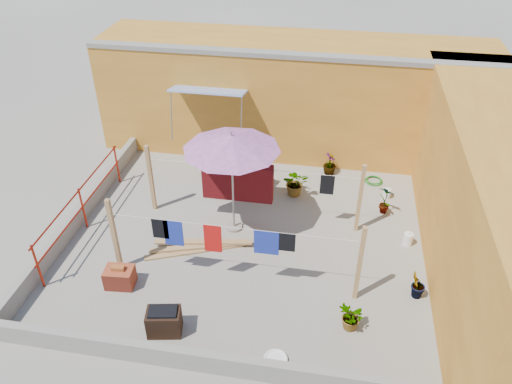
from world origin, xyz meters
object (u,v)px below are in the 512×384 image
(white_basin, at_px, (276,360))
(water_jug_b, at_px, (387,193))
(outdoor_table, at_px, (237,165))
(green_hose, at_px, (374,181))
(plant_back_a, at_px, (296,183))
(brazier, at_px, (164,321))
(water_jug_a, at_px, (408,239))
(patio_umbrella, at_px, (231,143))
(brick_stack, at_px, (120,277))

(white_basin, height_order, water_jug_b, water_jug_b)
(outdoor_table, xyz_separation_m, white_basin, (1.80, -5.40, -0.59))
(green_hose, relative_size, plant_back_a, 0.68)
(outdoor_table, distance_m, white_basin, 5.73)
(brazier, xyz_separation_m, water_jug_a, (4.66, 3.36, -0.12))
(water_jug_a, relative_size, green_hose, 0.69)
(water_jug_a, relative_size, water_jug_b, 1.12)
(water_jug_b, height_order, green_hose, water_jug_b)
(white_basin, xyz_separation_m, plant_back_a, (-0.23, 5.22, 0.33))
(outdoor_table, xyz_separation_m, brazier, (-0.33, -5.10, -0.35))
(patio_umbrella, bearing_deg, green_hose, 38.41)
(outdoor_table, height_order, brick_stack, outdoor_table)
(water_jug_a, bearing_deg, outdoor_table, 158.12)
(outdoor_table, bearing_deg, white_basin, -71.56)
(water_jug_b, bearing_deg, water_jug_a, -77.63)
(brazier, bearing_deg, outdoor_table, 86.29)
(brazier, distance_m, white_basin, 2.17)
(water_jug_b, bearing_deg, patio_umbrella, -152.23)
(patio_umbrella, relative_size, brazier, 3.81)
(brick_stack, distance_m, green_hose, 7.18)
(brick_stack, bearing_deg, patio_umbrella, 49.53)
(green_hose, height_order, plant_back_a, plant_back_a)
(white_basin, height_order, green_hose, white_basin)
(brick_stack, distance_m, plant_back_a, 5.06)
(water_jug_a, distance_m, plant_back_a, 3.17)
(brazier, xyz_separation_m, water_jug_b, (4.26, 5.18, -0.14))
(brick_stack, xyz_separation_m, water_jug_a, (5.95, 2.36, -0.07))
(brick_stack, relative_size, water_jug_a, 1.80)
(outdoor_table, relative_size, brick_stack, 2.66)
(patio_umbrella, bearing_deg, outdoor_table, 99.10)
(outdoor_table, distance_m, plant_back_a, 1.61)
(brazier, relative_size, water_jug_b, 2.24)
(outdoor_table, xyz_separation_m, water_jug_b, (3.93, 0.07, -0.49))
(outdoor_table, bearing_deg, patio_umbrella, -80.90)
(water_jug_a, xyz_separation_m, plant_back_a, (-2.75, 1.56, 0.21))
(green_hose, bearing_deg, patio_umbrella, -141.59)
(brazier, bearing_deg, white_basin, -8.05)
(brick_stack, relative_size, plant_back_a, 0.84)
(water_jug_b, distance_m, green_hose, 0.79)
(water_jug_a, height_order, green_hose, water_jug_a)
(patio_umbrella, bearing_deg, water_jug_b, 27.77)
(brick_stack, distance_m, white_basin, 3.67)
(water_jug_a, height_order, plant_back_a, plant_back_a)
(patio_umbrella, distance_m, water_jug_a, 4.58)
(white_basin, distance_m, water_jug_a, 4.45)
(patio_umbrella, distance_m, white_basin, 4.49)
(water_jug_a, bearing_deg, patio_umbrella, -178.53)
(brick_stack, height_order, white_basin, brick_stack)
(white_basin, relative_size, water_jug_b, 1.42)
(brick_stack, relative_size, brazier, 0.90)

